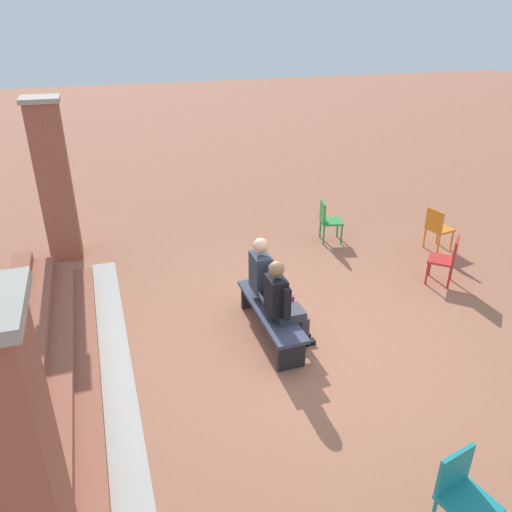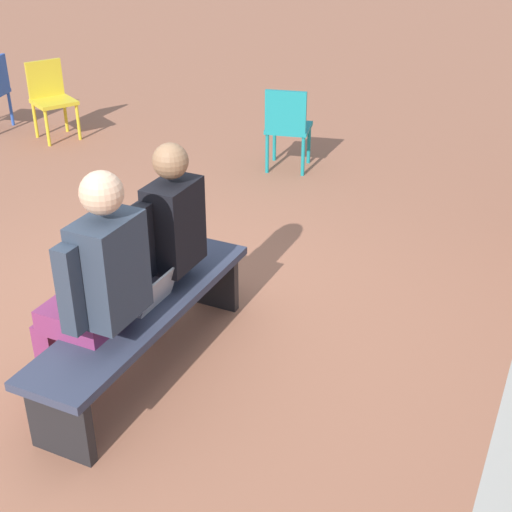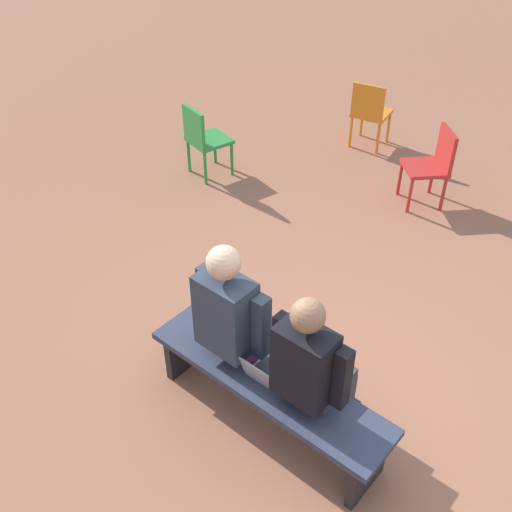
% 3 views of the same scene
% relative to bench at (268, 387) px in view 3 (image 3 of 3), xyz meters
% --- Properties ---
extents(ground_plane, '(60.00, 60.00, 0.00)m').
position_rel_bench_xyz_m(ground_plane, '(-0.21, -0.36, -0.35)').
color(ground_plane, '#9E6047').
extents(bench, '(1.80, 0.44, 0.45)m').
position_rel_bench_xyz_m(bench, '(0.00, 0.00, 0.00)').
color(bench, '#33384C').
rests_on(bench, ground).
extents(person_student, '(0.53, 0.67, 1.33)m').
position_rel_bench_xyz_m(person_student, '(-0.31, -0.07, 0.36)').
color(person_student, '#383842').
rests_on(person_student, ground).
extents(person_adult, '(0.57, 0.72, 1.39)m').
position_rel_bench_xyz_m(person_adult, '(0.33, -0.07, 0.38)').
color(person_adult, '#7F2D5B').
rests_on(person_adult, ground).
extents(laptop, '(0.32, 0.29, 0.21)m').
position_rel_bench_xyz_m(laptop, '(-0.02, 0.01, 0.15)').
color(laptop, '#9EA0A5').
rests_on(laptop, bench).
extents(plastic_chair_near_bench_left, '(0.49, 0.49, 0.84)m').
position_rel_bench_xyz_m(plastic_chair_near_bench_left, '(1.72, -4.04, 0.13)').
color(plastic_chair_near_bench_left, orange).
rests_on(plastic_chair_near_bench_left, ground).
extents(plastic_chair_by_pillar, '(0.59, 0.59, 0.84)m').
position_rel_bench_xyz_m(plastic_chair_by_pillar, '(0.53, -3.35, 0.13)').
color(plastic_chair_by_pillar, red).
rests_on(plastic_chair_by_pillar, ground).
extents(plastic_chair_far_left, '(0.51, 0.51, 0.84)m').
position_rel_bench_xyz_m(plastic_chair_far_left, '(2.76, -2.21, 0.13)').
color(plastic_chair_far_left, '#2D893D').
rests_on(plastic_chair_far_left, ground).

